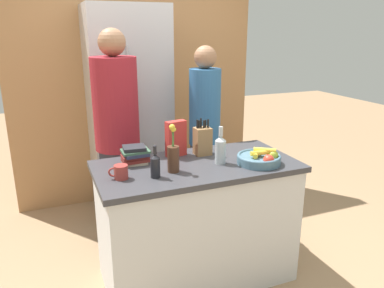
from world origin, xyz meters
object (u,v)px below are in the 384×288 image
object	(u,v)px
fruit_bowl	(260,158)
bottle_vinegar	(155,165)
knife_block	(203,141)
coffee_mug	(121,172)
person_at_sink	(117,131)
person_in_blue	(205,127)
refrigerator	(129,113)
bottle_oil	(220,149)
book_stack	(135,155)
cereal_box	(176,139)
flower_vase	(173,156)

from	to	relation	value
fruit_bowl	bottle_vinegar	bearing A→B (deg)	177.76
knife_block	coffee_mug	size ratio (longest dim) A/B	2.24
person_at_sink	person_in_blue	size ratio (longest dim) A/B	1.08
refrigerator	person_in_blue	distance (m)	0.82
bottle_oil	bottle_vinegar	size ratio (longest dim) A/B	1.27
knife_block	person_at_sink	xyz separation A→B (m)	(-0.54, 0.49, 0.01)
bottle_oil	person_at_sink	size ratio (longest dim) A/B	0.15
refrigerator	bottle_vinegar	xyz separation A→B (m)	(-0.17, -1.46, -0.02)
bottle_vinegar	person_in_blue	distance (m)	1.12
bottle_vinegar	person_in_blue	bearing A→B (deg)	49.95
fruit_bowl	book_stack	world-z (taller)	book_stack
cereal_box	person_at_sink	bearing A→B (deg)	127.97
coffee_mug	bottle_oil	size ratio (longest dim) A/B	0.46
flower_vase	bottle_vinegar	size ratio (longest dim) A/B	1.55
refrigerator	knife_block	xyz separation A→B (m)	(0.29, -1.16, -0.00)
fruit_bowl	knife_block	xyz separation A→B (m)	(-0.29, 0.34, 0.07)
refrigerator	person_in_blue	world-z (taller)	refrigerator
refrigerator	knife_block	world-z (taller)	refrigerator
flower_vase	person_in_blue	distance (m)	1.00
fruit_bowl	bottle_oil	world-z (taller)	bottle_oil
knife_block	flower_vase	world-z (taller)	flower_vase
refrigerator	flower_vase	world-z (taller)	refrigerator
fruit_bowl	book_stack	size ratio (longest dim) A/B	1.59
person_in_blue	knife_block	bearing A→B (deg)	-119.83
refrigerator	cereal_box	bearing A→B (deg)	-84.99
fruit_bowl	person_at_sink	xyz separation A→B (m)	(-0.84, 0.83, 0.08)
cereal_box	bottle_oil	xyz separation A→B (m)	(0.23, -0.27, -0.03)
refrigerator	bottle_oil	size ratio (longest dim) A/B	7.65
fruit_bowl	bottle_oil	distance (m)	0.29
refrigerator	person_at_sink	xyz separation A→B (m)	(-0.25, -0.67, 0.01)
coffee_mug	bottle_oil	bearing A→B (deg)	1.71
knife_block	bottle_oil	size ratio (longest dim) A/B	1.04
flower_vase	bottle_vinegar	bearing A→B (deg)	-159.57
person_at_sink	refrigerator	bearing A→B (deg)	87.73
flower_vase	person_in_blue	size ratio (longest dim) A/B	0.19
book_stack	bottle_oil	size ratio (longest dim) A/B	0.72
flower_vase	book_stack	bearing A→B (deg)	128.57
refrigerator	coffee_mug	size ratio (longest dim) A/B	16.49
flower_vase	bottle_vinegar	world-z (taller)	flower_vase
refrigerator	coffee_mug	xyz separation A→B (m)	(-0.38, -1.41, -0.06)
knife_block	cereal_box	xyz separation A→B (m)	(-0.20, 0.04, 0.03)
bottle_vinegar	flower_vase	bearing A→B (deg)	20.43
bottle_oil	person_in_blue	size ratio (longest dim) A/B	0.16
flower_vase	refrigerator	bearing A→B (deg)	88.85
fruit_bowl	coffee_mug	size ratio (longest dim) A/B	2.47
refrigerator	bottle_vinegar	bearing A→B (deg)	-96.54
knife_block	book_stack	world-z (taller)	knife_block
refrigerator	coffee_mug	bearing A→B (deg)	-105.06
flower_vase	person_at_sink	xyz separation A→B (m)	(-0.22, 0.75, 0.01)
refrigerator	bottle_oil	xyz separation A→B (m)	(0.33, -1.39, -0.00)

